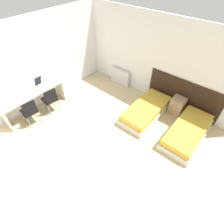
{
  "coord_description": "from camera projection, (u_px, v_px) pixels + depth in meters",
  "views": [
    {
      "loc": [
        2.29,
        -0.26,
        3.98
      ],
      "look_at": [
        0.0,
        2.46,
        0.55
      ],
      "focal_mm": 28.0,
      "sensor_mm": 36.0,
      "label": 1
    }
  ],
  "objects": [
    {
      "name": "ground_plane",
      "position": [
        43.0,
        187.0,
        3.97
      ],
      "size": [
        20.0,
        20.0,
        0.0
      ],
      "primitive_type": "plane",
      "color": "beige"
    },
    {
      "name": "wall_back",
      "position": [
        154.0,
        60.0,
        5.5
      ],
      "size": [
        6.05,
        0.05,
        2.7
      ],
      "color": "white",
      "rests_on": "ground_plane"
    },
    {
      "name": "wall_left",
      "position": [
        45.0,
        61.0,
        5.44
      ],
      "size": [
        0.05,
        5.47,
        2.7
      ],
      "color": "white",
      "rests_on": "ground_plane"
    },
    {
      "name": "headboard_panel",
      "position": [
        183.0,
        96.0,
        5.48
      ],
      "size": [
        2.32,
        0.03,
        1.09
      ],
      "color": "black",
      "rests_on": "ground_plane"
    },
    {
      "name": "bed_near_window",
      "position": [
        146.0,
        111.0,
        5.51
      ],
      "size": [
        0.87,
        1.86,
        0.38
      ],
      "color": "beige",
      "rests_on": "ground_plane"
    },
    {
      "name": "bed_near_door",
      "position": [
        187.0,
        132.0,
        4.89
      ],
      "size": [
        0.87,
        1.86,
        0.38
      ],
      "color": "beige",
      "rests_on": "ground_plane"
    },
    {
      "name": "nightstand",
      "position": [
        177.0,
        106.0,
        5.54
      ],
      "size": [
        0.4,
        0.4,
        0.56
      ],
      "color": "tan",
      "rests_on": "ground_plane"
    },
    {
      "name": "radiator",
      "position": [
        120.0,
        76.0,
        6.73
      ],
      "size": [
        0.82,
        0.12,
        0.59
      ],
      "color": "silver",
      "rests_on": "ground_plane"
    },
    {
      "name": "desk",
      "position": [
        33.0,
        97.0,
        5.35
      ],
      "size": [
        0.52,
        1.96,
        0.76
      ],
      "color": "beige",
      "rests_on": "ground_plane"
    },
    {
      "name": "chair_near_laptop",
      "position": [
        50.0,
        99.0,
        5.42
      ],
      "size": [
        0.46,
        0.46,
        0.89
      ],
      "rotation": [
        0.0,
        0.0,
        -0.13
      ],
      "color": "black",
      "rests_on": "ground_plane"
    },
    {
      "name": "chair_near_notebook",
      "position": [
        30.0,
        111.0,
        5.04
      ],
      "size": [
        0.45,
        0.45,
        0.89
      ],
      "rotation": [
        0.0,
        0.0,
        -0.11
      ],
      "color": "black",
      "rests_on": "ground_plane"
    },
    {
      "name": "laptop",
      "position": [
        40.0,
        85.0,
        5.42
      ],
      "size": [
        0.34,
        0.25,
        0.32
      ],
      "rotation": [
        0.0,
        0.0,
        0.09
      ],
      "color": "silver",
      "rests_on": "desk"
    },
    {
      "name": "open_notebook",
      "position": [
        23.0,
        97.0,
        5.05
      ],
      "size": [
        0.29,
        0.25,
        0.02
      ],
      "rotation": [
        0.0,
        0.0,
        0.16
      ],
      "color": "#236B3D",
      "rests_on": "desk"
    }
  ]
}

